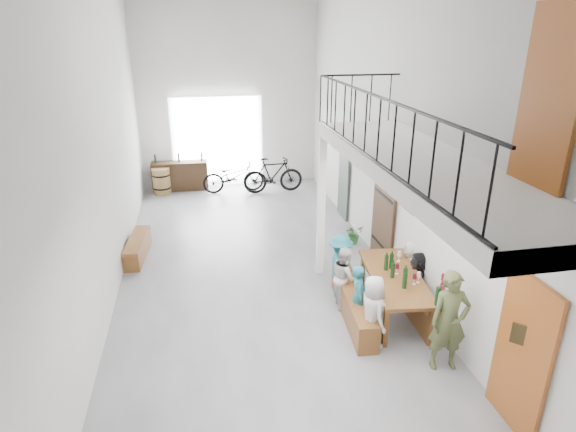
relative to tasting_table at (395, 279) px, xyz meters
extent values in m
plane|color=#5E5E60|center=(-2.18, 2.24, -0.71)|extent=(12.00, 12.00, 0.00)
plane|color=silver|center=(-2.18, 8.24, 2.04)|extent=(5.50, 0.00, 5.50)
plane|color=silver|center=(-2.18, -3.76, 2.04)|extent=(5.50, 0.00, 5.50)
plane|color=silver|center=(-4.93, 2.24, 2.04)|extent=(0.00, 12.00, 12.00)
plane|color=silver|center=(0.57, 2.24, 2.04)|extent=(0.00, 12.00, 12.00)
cube|color=white|center=(-2.58, 8.18, 0.69)|extent=(2.80, 0.08, 2.80)
cube|color=#8F4617|center=(0.52, -2.66, 0.34)|extent=(0.06, 0.95, 2.10)
cube|color=#3A2415|center=(0.52, 1.94, 0.29)|extent=(0.06, 1.10, 2.00)
cube|color=#2E382E|center=(0.52, 4.74, 0.29)|extent=(0.06, 0.80, 2.00)
cube|color=#8F4617|center=(0.52, -2.26, 3.39)|extent=(0.06, 0.90, 1.95)
cube|color=#3C2E18|center=(0.54, 0.84, 1.19)|extent=(0.04, 0.45, 0.55)
cylinder|color=white|center=(0.53, 3.44, 1.69)|extent=(0.04, 0.28, 0.28)
cube|color=white|center=(-0.18, -0.96, 2.29)|extent=(1.50, 5.60, 0.25)
cube|color=black|center=(-0.91, -0.96, 3.27)|extent=(0.03, 5.60, 0.03)
cube|color=black|center=(-0.91, -0.96, 2.44)|extent=(0.03, 5.60, 0.03)
cube|color=black|center=(-0.18, 1.82, 3.27)|extent=(1.50, 0.03, 0.03)
cube|color=white|center=(-0.88, 1.79, 0.73)|extent=(0.14, 0.14, 2.88)
cube|color=brown|center=(0.00, 0.00, 0.05)|extent=(1.14, 2.22, 0.06)
cube|color=brown|center=(-0.48, -0.86, -0.34)|extent=(0.08, 0.08, 0.73)
cube|color=brown|center=(0.24, -0.95, -0.34)|extent=(0.08, 0.08, 0.73)
cube|color=brown|center=(-0.24, 0.95, -0.34)|extent=(0.08, 0.08, 0.73)
cube|color=brown|center=(0.48, 0.86, -0.34)|extent=(0.08, 0.08, 0.73)
cube|color=brown|center=(-0.72, 0.05, -0.46)|extent=(0.53, 2.20, 0.50)
cube|color=brown|center=(0.39, 0.06, -0.47)|extent=(0.36, 2.08, 0.48)
cylinder|color=black|center=(-0.03, -0.44, 0.26)|extent=(0.07, 0.07, 0.35)
cylinder|color=black|center=(0.03, 0.26, 0.26)|extent=(0.07, 0.07, 0.35)
cylinder|color=black|center=(-0.08, -0.06, 0.26)|extent=(0.07, 0.07, 0.35)
cylinder|color=black|center=(-0.09, 0.22, 0.26)|extent=(0.07, 0.07, 0.35)
cylinder|color=black|center=(0.03, -0.31, 0.26)|extent=(0.07, 0.07, 0.35)
cube|color=brown|center=(-4.68, 3.26, -0.49)|extent=(0.48, 1.57, 0.44)
cylinder|color=olive|center=(-4.37, 7.61, -0.31)|extent=(0.53, 0.53, 0.80)
cylinder|color=black|center=(-4.37, 7.61, -0.51)|extent=(0.54, 0.54, 0.05)
cylinder|color=black|center=(-4.37, 7.61, -0.11)|extent=(0.54, 0.54, 0.05)
cube|color=#3A2415|center=(-3.80, 7.89, -0.26)|extent=(1.71, 0.53, 0.90)
cylinder|color=black|center=(-4.50, 7.86, 0.33)|extent=(0.06, 0.06, 0.28)
cylinder|color=black|center=(-3.80, 7.89, 0.33)|extent=(0.06, 0.06, 0.28)
cylinder|color=black|center=(-3.11, 7.89, 0.33)|extent=(0.06, 0.06, 0.28)
imported|color=beige|center=(-0.68, -0.76, -0.09)|extent=(0.45, 0.64, 1.24)
imported|color=#216770|center=(-0.73, -0.22, -0.13)|extent=(0.36, 0.47, 1.15)
imported|color=beige|center=(-0.76, 0.47, -0.12)|extent=(0.48, 0.59, 1.16)
imported|color=#216770|center=(-0.74, 0.83, -0.08)|extent=(0.62, 0.88, 1.25)
imported|color=#B41E29|center=(0.63, -0.58, -0.16)|extent=(0.47, 0.70, 1.10)
imported|color=black|center=(0.51, 0.17, -0.16)|extent=(0.67, 1.06, 1.10)
imported|color=beige|center=(0.58, 0.65, -0.16)|extent=(0.51, 0.62, 1.09)
imported|color=#4C5630|center=(0.22, -1.48, 0.09)|extent=(0.62, 0.45, 1.59)
imported|color=#205023|center=(0.27, 3.02, -0.48)|extent=(0.52, 0.49, 0.46)
imported|color=black|center=(-2.19, 7.35, -0.21)|extent=(1.90, 0.72, 0.99)
imported|color=black|center=(-0.99, 7.09, -0.16)|extent=(1.86, 0.61, 1.10)
camera|label=1|loc=(-3.22, -6.88, 4.13)|focal=30.00mm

